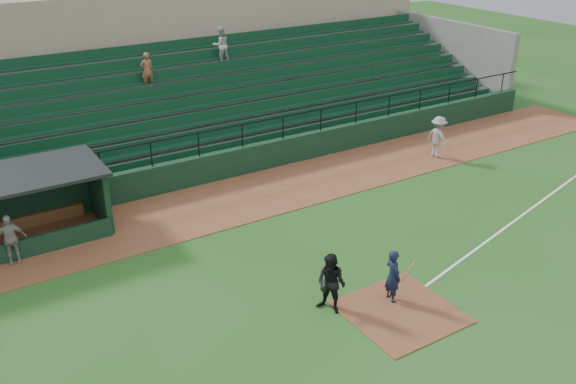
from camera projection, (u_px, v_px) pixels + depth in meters
ground at (378, 295)px, 18.39m from camera, size 90.00×90.00×0.00m
warning_track at (248, 197)px, 24.53m from camera, size 40.00×4.00×0.03m
home_plate_dirt at (400, 312)px, 17.61m from camera, size 3.00×3.00×0.03m
foul_line at (524, 214)px, 23.16m from camera, size 17.49×4.44×0.01m
stadium_structure at (163, 91)px, 30.07m from camera, size 38.00×13.08×6.40m
batter_at_plate at (393, 276)px, 17.81m from camera, size 1.03×0.69×1.65m
umpire at (331, 284)px, 17.30m from camera, size 1.02×1.10×1.81m
runner at (438, 137)px, 27.98m from camera, size 0.76×1.26×1.91m
dugout_player_a at (10, 239)px, 19.67m from camera, size 1.02×0.51×1.68m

